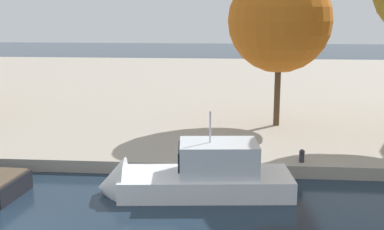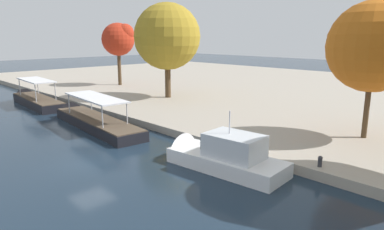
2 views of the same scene
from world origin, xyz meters
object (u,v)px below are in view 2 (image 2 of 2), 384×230
Objects in this scene: tour_boat_0 at (36,101)px; tour_boat_1 at (92,122)px; mooring_bollard_1 at (320,161)px; tree_2 at (166,38)px; tree_5 at (118,39)px; tree_1 at (373,45)px; motor_yacht_2 at (218,157)px.

tour_boat_0 is 14.11m from tour_boat_1.
tree_2 is at bearing 160.24° from mooring_bollard_1.
tree_1 is at bearing -4.43° from tree_5.
motor_yacht_2 is at bearing -112.33° from tree_1.
tree_1 is at bearing 94.37° from mooring_bollard_1.
motor_yacht_2 is 13.91m from tree_1.
tour_boat_0 is 19.11× the size of mooring_bollard_1.
tree_2 reaches higher than tour_boat_1.
tour_boat_0 is at bearing -160.90° from tree_1.
tree_1 is (-0.62, 8.15, 6.47)m from mooring_bollard_1.
mooring_bollard_1 is at bearing -85.63° from tree_1.
motor_yacht_2 is 0.77× the size of tree_2.
tree_1 is (19.57, 11.79, 7.13)m from tour_boat_1.
tree_1 is (33.68, 11.67, 7.05)m from tour_boat_0.
tour_boat_1 is 1.66× the size of motor_yacht_2.
tree_2 is (-19.21, 11.85, 7.26)m from motor_yacht_2.
tree_5 is (-14.00, 2.30, -0.20)m from tree_2.
tour_boat_0 is 16.84m from tree_5.
motor_yacht_2 reaches higher than tour_boat_1.
tour_boat_0 reaches higher than mooring_bollard_1.
tree_5 reaches higher than motor_yacht_2.
motor_yacht_2 is at bearing -175.50° from tour_boat_0.
tree_5 is at bearing 170.68° from tree_2.
mooring_bollard_1 is 10.42m from tree_1.
tree_5 is (-4.14, 14.60, 7.30)m from tour_boat_0.
tree_2 is at bearing -9.32° from tree_5.
mooring_bollard_1 is 40.57m from tree_5.
tree_2 reaches higher than mooring_bollard_1.
tree_2 is 14.19m from tree_5.
tree_5 is at bearing -28.53° from motor_yacht_2.
tour_boat_1 is 24.58m from tree_5.
tree_1 reaches higher than tree_5.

